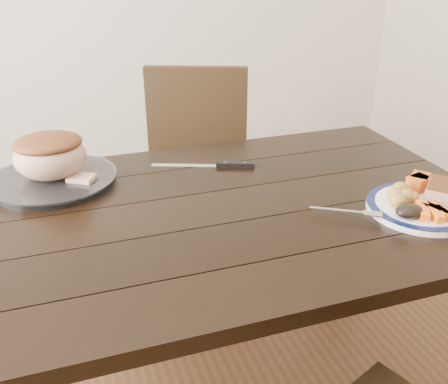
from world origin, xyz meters
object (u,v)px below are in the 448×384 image
object	(u,v)px
chair_far	(196,171)
carving_knife	(223,165)
fork	(351,212)
roast_joint	(50,157)
dinner_plate	(420,208)
dining_table	(193,241)
serving_platter	(54,180)
pork_slice	(443,193)

from	to	relation	value
chair_far	carving_knife	size ratio (longest dim) A/B	3.04
fork	roast_joint	bearing A→B (deg)	177.59
dinner_plate	roast_joint	size ratio (longest dim) A/B	1.36
chair_far	dinner_plate	world-z (taller)	chair_far
fork	carving_knife	xyz separation A→B (m)	(-0.19, 0.42, -0.01)
chair_far	roast_joint	world-z (taller)	chair_far
dinner_plate	fork	xyz separation A→B (m)	(-0.19, 0.02, 0.01)
dining_table	fork	bearing A→B (deg)	-25.83
fork	carving_knife	distance (m)	0.46
chair_far	carving_knife	world-z (taller)	chair_far
chair_far	fork	xyz separation A→B (m)	(0.14, -0.91, 0.25)
chair_far	serving_platter	distance (m)	0.74
dinner_plate	pork_slice	world-z (taller)	pork_slice
serving_platter	carving_knife	size ratio (longest dim) A/B	1.14
serving_platter	carving_knife	world-z (taller)	serving_platter
dining_table	chair_far	bearing A→B (deg)	73.16
dining_table	dinner_plate	xyz separation A→B (m)	(0.55, -0.20, 0.10)
dining_table	fork	size ratio (longest dim) A/B	10.09
dining_table	roast_joint	size ratio (longest dim) A/B	8.11
carving_knife	serving_platter	bearing A→B (deg)	-164.49
chair_far	pork_slice	bearing A→B (deg)	134.75
fork	dinner_plate	bearing A→B (deg)	25.70
fork	chair_far	bearing A→B (deg)	130.70
chair_far	pork_slice	size ratio (longest dim) A/B	9.29
pork_slice	roast_joint	xyz separation A→B (m)	(-0.94, 0.50, 0.04)
dining_table	chair_far	distance (m)	0.78
pork_slice	roast_joint	size ratio (longest dim) A/B	0.50
dining_table	carving_knife	bearing A→B (deg)	55.37
dinner_plate	carving_knife	xyz separation A→B (m)	(-0.39, 0.44, -0.00)
chair_far	serving_platter	bearing A→B (deg)	60.26
dinner_plate	roast_joint	xyz separation A→B (m)	(-0.88, 0.49, 0.07)
dinner_plate	carving_knife	world-z (taller)	dinner_plate
dinner_plate	carving_knife	distance (m)	0.59
dinner_plate	serving_platter	bearing A→B (deg)	150.87
dinner_plate	roast_joint	world-z (taller)	roast_joint
carving_knife	pork_slice	bearing A→B (deg)	-23.65
dining_table	carving_knife	xyz separation A→B (m)	(0.17, 0.25, 0.10)
fork	roast_joint	size ratio (longest dim) A/B	0.80
dinner_plate	serving_platter	distance (m)	1.01
pork_slice	carving_knife	xyz separation A→B (m)	(-0.45, 0.45, -0.04)
dining_table	carving_knife	distance (m)	0.31
serving_platter	dinner_plate	bearing A→B (deg)	-29.13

